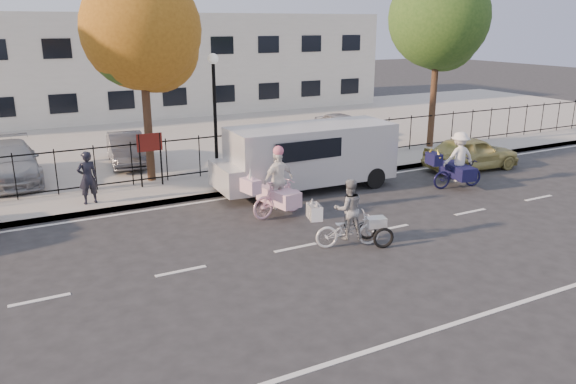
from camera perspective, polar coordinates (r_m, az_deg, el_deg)
ground at (r=14.28m, az=0.78°, el=-5.69°), size 120.00×120.00×0.00m
road_markings at (r=14.28m, az=0.78°, el=-5.67°), size 60.00×9.52×0.01m
curb at (r=18.59m, az=-6.68°, el=-0.16°), size 60.00×0.10×0.15m
sidewalk at (r=19.54m, az=-7.81°, el=0.64°), size 60.00×2.20×0.15m
parking_lot at (r=27.85m, az=-14.21°, el=5.15°), size 60.00×15.60×0.15m
iron_fence at (r=20.33m, az=-8.98°, el=3.64°), size 58.00×0.06×1.50m
building at (r=37.20m, az=-18.40°, el=12.20°), size 34.00×10.00×6.00m
lamppost at (r=19.75m, az=-7.50°, el=9.83°), size 0.36×0.36×4.33m
street_sign at (r=19.34m, az=-13.85°, el=4.25°), size 0.85×0.06×1.80m
zebra_trike at (r=14.24m, az=6.16°, el=-2.92°), size 2.07×1.20×1.77m
unicorn_bike at (r=16.34m, az=-1.07°, el=0.14°), size 2.14×1.52×2.11m
bull_bike at (r=20.07m, az=16.83°, el=2.57°), size 2.14×1.49×1.94m
white_van at (r=18.99m, az=2.08°, el=3.84°), size 6.21×2.29×2.18m
gold_sedan at (r=22.79m, az=18.13°, el=3.79°), size 3.93×1.81×1.31m
pedestrian at (r=18.06m, az=-19.69°, el=1.39°), size 0.65×0.47×1.64m
lot_car_a at (r=21.80m, az=-26.41°, el=2.72°), size 1.89×4.56×1.32m
lot_car_c at (r=22.79m, az=-16.08°, el=4.22°), size 1.67×3.77×1.20m
lot_car_d at (r=26.98m, az=5.54°, el=6.69°), size 1.49×3.56×1.20m
tree_mid at (r=19.77m, az=-14.30°, el=15.14°), size 3.94×3.94×7.22m
tree_east at (r=25.65m, az=15.22°, el=16.25°), size 4.25×4.25×7.79m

